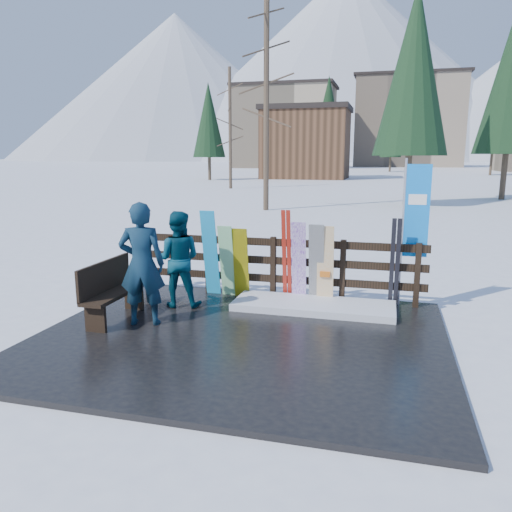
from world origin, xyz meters
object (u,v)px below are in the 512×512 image
(bench, at_px, (111,289))
(snowboard_1, at_px, (227,261))
(snowboard_0, at_px, (210,253))
(snowboard_2, at_px, (241,263))
(rental_flag, at_px, (413,216))
(person_front, at_px, (142,264))
(snowboard_5, at_px, (325,265))
(person_back, at_px, (178,259))
(snowboard_4, at_px, (316,264))
(snowboard_3, at_px, (299,262))

(bench, xyz_separation_m, snowboard_1, (1.40, 1.78, 0.17))
(snowboard_0, distance_m, snowboard_2, 0.62)
(rental_flag, height_order, person_front, rental_flag)
(rental_flag, bearing_deg, snowboard_1, -175.35)
(snowboard_5, bearing_deg, snowboard_0, 180.00)
(snowboard_1, height_order, snowboard_2, snowboard_1)
(snowboard_1, bearing_deg, person_back, -129.75)
(snowboard_2, xyz_separation_m, rental_flag, (3.05, 0.27, 0.94))
(snowboard_0, bearing_deg, snowboard_4, 0.00)
(snowboard_2, bearing_deg, snowboard_0, 180.00)
(bench, xyz_separation_m, snowboard_5, (3.25, 1.78, 0.20))
(snowboard_3, relative_size, person_back, 0.89)
(snowboard_0, bearing_deg, person_back, -112.60)
(snowboard_5, bearing_deg, bench, -151.33)
(snowboard_3, height_order, person_back, person_back)
(snowboard_1, distance_m, snowboard_3, 1.37)
(bench, bearing_deg, snowboard_4, 29.92)
(snowboard_4, relative_size, person_back, 0.86)
(snowboard_0, height_order, snowboard_5, snowboard_0)
(snowboard_4, distance_m, snowboard_5, 0.16)
(snowboard_1, xyz_separation_m, snowboard_5, (1.85, -0.00, 0.03))
(snowboard_4, xyz_separation_m, rental_flag, (1.63, 0.27, 0.88))
(snowboard_3, bearing_deg, rental_flag, 7.89)
(snowboard_4, xyz_separation_m, person_front, (-2.48, -1.84, 0.25))
(bench, xyz_separation_m, snowboard_4, (3.09, 1.78, 0.21))
(bench, height_order, rental_flag, rental_flag)
(person_front, bearing_deg, rental_flag, -168.11)
(bench, bearing_deg, snowboard_3, 32.69)
(snowboard_0, height_order, snowboard_3, snowboard_0)
(snowboard_4, bearing_deg, rental_flag, 9.40)
(snowboard_1, distance_m, rental_flag, 3.46)
(bench, bearing_deg, snowboard_0, 58.89)
(person_front, bearing_deg, bench, -21.32)
(bench, relative_size, snowboard_5, 1.04)
(snowboard_4, distance_m, person_back, 2.47)
(bench, height_order, snowboard_0, snowboard_0)
(snowboard_3, height_order, rental_flag, rental_flag)
(snowboard_0, bearing_deg, snowboard_2, 0.00)
(snowboard_3, bearing_deg, snowboard_2, 180.00)
(rental_flag, bearing_deg, bench, -156.54)
(snowboard_2, distance_m, rental_flag, 3.20)
(snowboard_0, bearing_deg, person_front, -104.21)
(bench, relative_size, snowboard_4, 1.02)
(snowboard_4, xyz_separation_m, snowboard_5, (0.16, -0.00, -0.01))
(snowboard_4, bearing_deg, snowboard_0, -180.00)
(person_back, bearing_deg, snowboard_3, -170.46)
(snowboard_1, relative_size, snowboard_2, 1.04)
(snowboard_4, bearing_deg, bench, -150.08)
(person_front, bearing_deg, snowboard_4, -158.72)
(snowboard_5, height_order, rental_flag, rental_flag)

